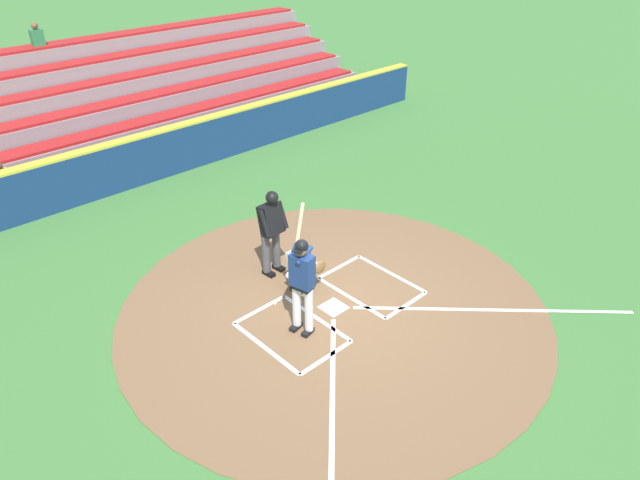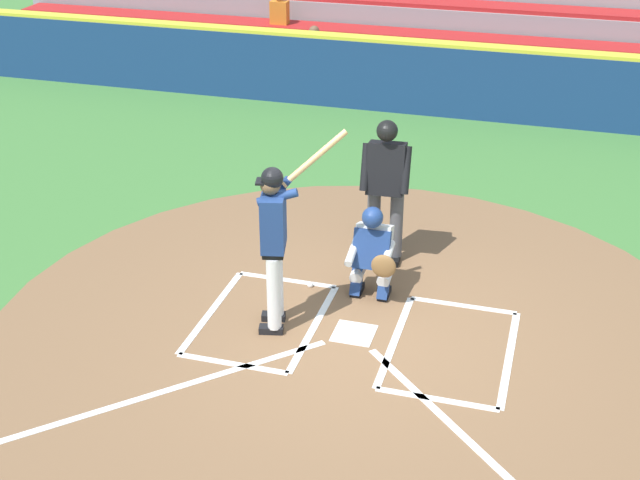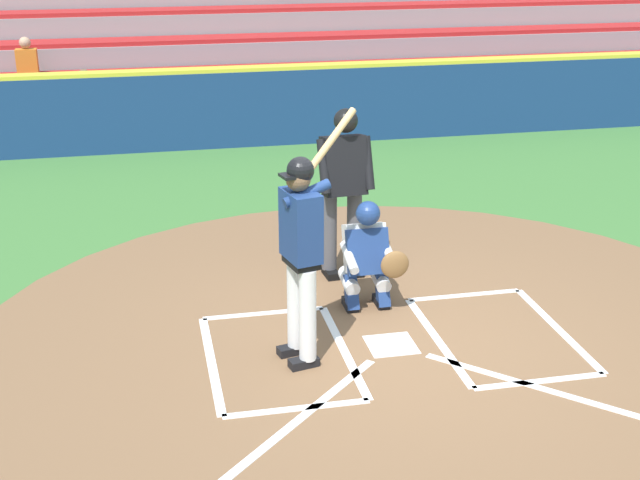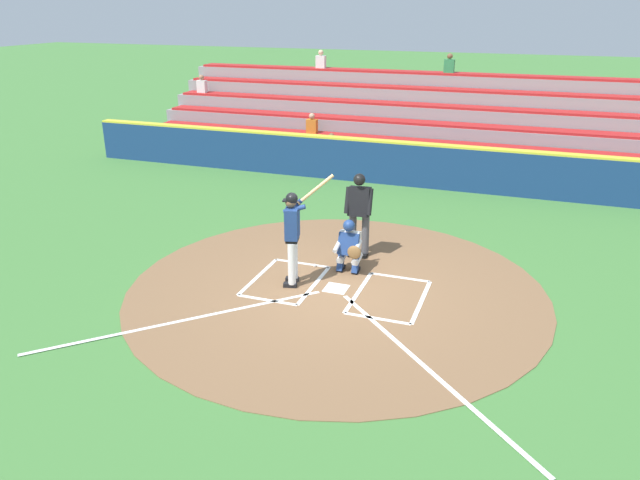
% 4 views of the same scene
% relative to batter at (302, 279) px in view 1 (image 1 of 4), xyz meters
% --- Properties ---
extents(ground_plane, '(120.00, 120.00, 0.00)m').
position_rel_batter_xyz_m(ground_plane, '(-0.85, -0.08, -1.10)').
color(ground_plane, '#427A38').
extents(dirt_circle, '(8.00, 8.00, 0.01)m').
position_rel_batter_xyz_m(dirt_circle, '(-0.85, -0.08, -1.09)').
color(dirt_circle, brown).
rests_on(dirt_circle, ground).
extents(home_plate_and_chalk, '(7.93, 4.91, 0.01)m').
position_rel_batter_xyz_m(home_plate_and_chalk, '(-0.85, 0.80, -1.08)').
color(home_plate_and_chalk, white).
rests_on(home_plate_and_chalk, dirt_circle).
extents(batter, '(0.84, 0.88, 2.13)m').
position_rel_batter_xyz_m(batter, '(0.00, 0.00, 0.00)').
color(batter, white).
rests_on(batter, ground).
extents(catcher, '(0.59, 0.60, 1.13)m').
position_rel_batter_xyz_m(catcher, '(-0.84, -0.94, -0.51)').
color(catcher, black).
rests_on(catcher, ground).
extents(plate_umpire, '(0.60, 0.44, 1.86)m').
position_rel_batter_xyz_m(plate_umpire, '(-0.79, -1.78, -0.02)').
color(plate_umpire, '#4C4C51').
rests_on(plate_umpire, ground).
extents(baseball, '(0.07, 0.07, 0.07)m').
position_rel_batter_xyz_m(baseball, '(-0.10, -0.91, -1.06)').
color(baseball, white).
rests_on(baseball, ground).
extents(backstop_wall, '(22.00, 0.36, 1.31)m').
position_rel_batter_xyz_m(backstop_wall, '(-0.85, -7.58, -0.45)').
color(backstop_wall, navy).
rests_on(backstop_wall, ground).
extents(bleacher_stand, '(20.00, 5.10, 3.45)m').
position_rel_batter_xyz_m(bleacher_stand, '(-0.84, -11.41, -0.10)').
color(bleacher_stand, gray).
rests_on(bleacher_stand, ground).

